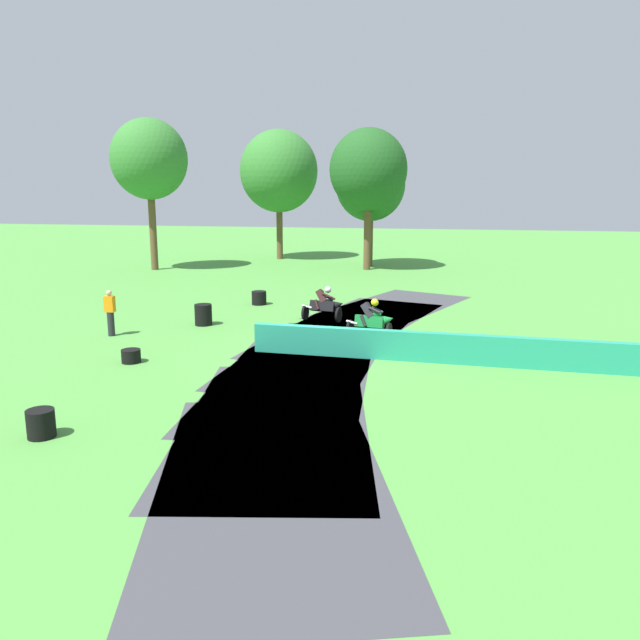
% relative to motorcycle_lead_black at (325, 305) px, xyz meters
% --- Properties ---
extents(ground_plane, '(120.00, 120.00, 0.00)m').
position_rel_motorcycle_lead_black_xyz_m(ground_plane, '(0.50, -5.06, -0.63)').
color(ground_plane, '#4C933D').
extents(track_asphalt, '(7.72, 26.30, 0.01)m').
position_rel_motorcycle_lead_black_xyz_m(track_asphalt, '(1.18, -5.10, -0.63)').
color(track_asphalt, '#3D3D42').
rests_on(track_asphalt, ground).
extents(safety_barrier, '(14.62, 1.04, 0.90)m').
position_rel_motorcycle_lead_black_xyz_m(safety_barrier, '(6.00, -5.34, -0.18)').
color(safety_barrier, '#239375').
rests_on(safety_barrier, ground).
extents(motorcycle_lead_black, '(1.72, 1.03, 1.42)m').
position_rel_motorcycle_lead_black_xyz_m(motorcycle_lead_black, '(0.00, 0.00, 0.00)').
color(motorcycle_lead_black, black).
rests_on(motorcycle_lead_black, ground).
extents(motorcycle_chase_green, '(1.71, 0.94, 1.42)m').
position_rel_motorcycle_lead_black_xyz_m(motorcycle_chase_green, '(2.13, -2.59, 0.03)').
color(motorcycle_chase_green, black).
rests_on(motorcycle_chase_green, ground).
extents(tire_stack_near, '(0.65, 0.65, 0.60)m').
position_rel_motorcycle_lead_black_xyz_m(tire_stack_near, '(-3.48, 2.78, -0.33)').
color(tire_stack_near, black).
rests_on(tire_stack_near, ground).
extents(tire_stack_mid_a, '(0.65, 0.65, 0.80)m').
position_rel_motorcycle_lead_black_xyz_m(tire_stack_mid_a, '(-4.36, -1.69, -0.23)').
color(tire_stack_mid_a, black).
rests_on(tire_stack_mid_a, ground).
extents(tire_stack_mid_b, '(0.57, 0.57, 0.40)m').
position_rel_motorcycle_lead_black_xyz_m(tire_stack_mid_b, '(-4.59, -7.01, -0.43)').
color(tire_stack_mid_b, black).
rests_on(tire_stack_mid_b, ground).
extents(tire_stack_far, '(0.58, 0.58, 0.60)m').
position_rel_motorcycle_lead_black_xyz_m(tire_stack_far, '(-3.71, -12.67, -0.33)').
color(tire_stack_far, black).
rests_on(tire_stack_far, ground).
extents(track_marshal, '(0.34, 0.24, 1.63)m').
position_rel_motorcycle_lead_black_xyz_m(track_marshal, '(-6.90, -3.96, 0.19)').
color(track_marshal, '#232328').
rests_on(track_marshal, ground).
extents(tree_far_left, '(4.76, 4.76, 8.65)m').
position_rel_motorcycle_lead_black_xyz_m(tree_far_left, '(-0.18, 15.60, 5.49)').
color(tree_far_left, brown).
rests_on(tree_far_left, ground).
extents(tree_far_right, '(5.46, 5.46, 9.05)m').
position_rel_motorcycle_lead_black_xyz_m(tree_far_right, '(-7.04, 20.34, 5.53)').
color(tree_far_right, brown).
rests_on(tree_far_right, ground).
extents(tree_mid_rise, '(4.47, 4.47, 7.61)m').
position_rel_motorcycle_lead_black_xyz_m(tree_mid_rise, '(-0.25, 17.54, 4.61)').
color(tree_mid_rise, brown).
rests_on(tree_mid_rise, ground).
extents(tree_behind_barrier, '(4.64, 4.64, 9.21)m').
position_rel_motorcycle_lead_black_xyz_m(tree_behind_barrier, '(-13.30, 13.08, 6.10)').
color(tree_behind_barrier, brown).
rests_on(tree_behind_barrier, ground).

